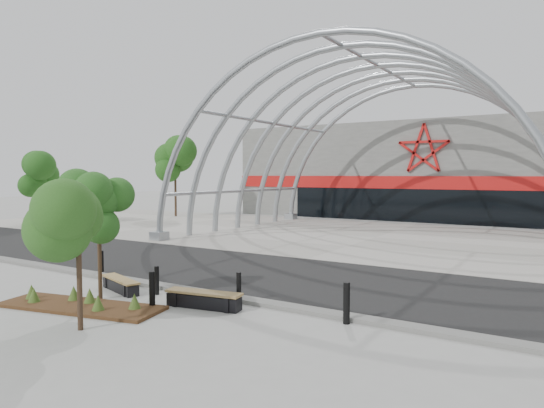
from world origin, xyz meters
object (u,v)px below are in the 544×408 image
object	(u,v)px
street_tree_0	(99,210)
bench_1	(204,300)
bollard_2	(157,280)
street_tree_1	(78,218)
bench_0	(120,285)

from	to	relation	value
street_tree_0	bench_1	xyz separation A→B (m)	(3.22, 0.92, -2.45)
bench_1	bollard_2	distance (m)	2.26
street_tree_0	street_tree_1	xyz separation A→B (m)	(1.95, -2.13, 0.02)
street_tree_0	bench_1	bearing A→B (deg)	15.85
street_tree_0	bench_0	xyz separation A→B (m)	(-0.29, 1.00, -2.47)
street_tree_0	bench_0	world-z (taller)	street_tree_0
street_tree_1	bench_0	world-z (taller)	street_tree_1
street_tree_1	bench_1	size ratio (longest dim) A/B	1.64
bench_0	bench_1	xyz separation A→B (m)	(3.51, -0.08, 0.02)
street_tree_0	bollard_2	distance (m)	2.78
bollard_2	bench_1	bearing A→B (deg)	-10.24
street_tree_1	bollard_2	xyz separation A→B (m)	(-0.94, 3.45, -2.25)
street_tree_0	bollard_2	bearing A→B (deg)	52.53
bench_1	bollard_2	bearing A→B (deg)	169.76
street_tree_1	bench_0	distance (m)	4.58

